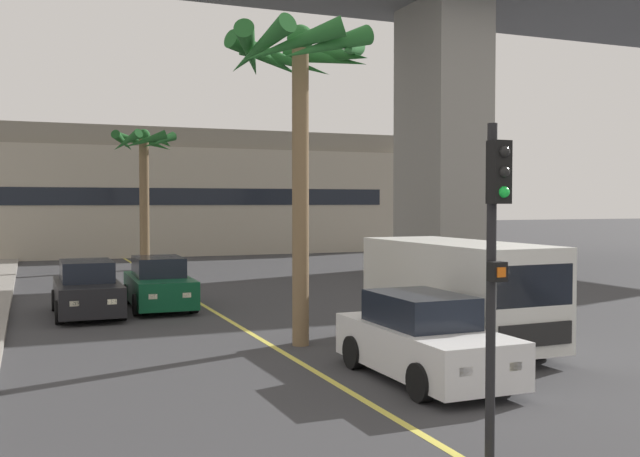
{
  "coord_description": "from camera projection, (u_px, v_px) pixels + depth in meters",
  "views": [
    {
      "loc": [
        -5.04,
        1.44,
        3.24
      ],
      "look_at": [
        0.0,
        14.0,
        2.75
      ],
      "focal_mm": 40.78,
      "sensor_mm": 36.0,
      "label": 1
    }
  ],
  "objects": [
    {
      "name": "traffic_light_median_near",
      "position": [
        495.0,
        246.0,
        8.81
      ],
      "size": [
        0.24,
        0.37,
        4.2
      ],
      "color": "black",
      "rests_on": "ground"
    },
    {
      "name": "pier_building_backdrop",
      "position": [
        116.0,
        193.0,
        45.19
      ],
      "size": [
        36.25,
        8.04,
        7.67
      ],
      "color": "#BCB29E",
      "rests_on": "ground"
    },
    {
      "name": "delivery_van",
      "position": [
        457.0,
        290.0,
        16.06
      ],
      "size": [
        2.26,
        5.3,
        2.36
      ],
      "color": "silver",
      "rests_on": "ground"
    },
    {
      "name": "car_queue_front",
      "position": [
        159.0,
        285.0,
        22.11
      ],
      "size": [
        1.9,
        4.13,
        1.56
      ],
      "color": "#0C4728",
      "rests_on": "ground"
    },
    {
      "name": "car_queue_third",
      "position": [
        87.0,
        290.0,
        20.73
      ],
      "size": [
        1.84,
        4.11,
        1.56
      ],
      "color": "black",
      "rests_on": "ground"
    },
    {
      "name": "lane_stripe_center",
      "position": [
        202.0,
        304.0,
        22.92
      ],
      "size": [
        0.14,
        56.0,
        0.01
      ],
      "primitive_type": "cube",
      "color": "#DBCC4C",
      "rests_on": "ground"
    },
    {
      "name": "car_queue_second",
      "position": [
        423.0,
        340.0,
        13.26
      ],
      "size": [
        1.87,
        4.12,
        1.56
      ],
      "color": "white",
      "rests_on": "ground"
    },
    {
      "name": "palm_tree_near_median",
      "position": [
        300.0,
        79.0,
        16.23
      ],
      "size": [
        3.43,
        3.42,
        7.19
      ],
      "color": "brown",
      "rests_on": "ground"
    },
    {
      "name": "palm_tree_mid_median",
      "position": [
        144.0,
        161.0,
        34.63
      ],
      "size": [
        3.11,
        3.17,
        6.72
      ],
      "color": "brown",
      "rests_on": "ground"
    }
  ]
}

